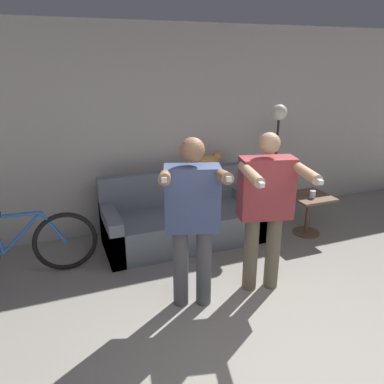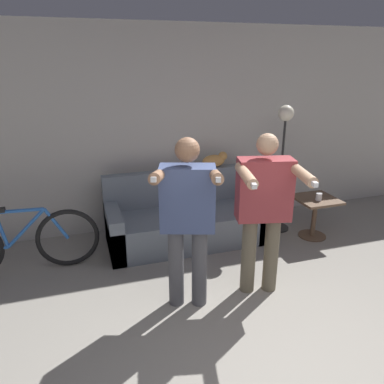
# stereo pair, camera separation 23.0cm
# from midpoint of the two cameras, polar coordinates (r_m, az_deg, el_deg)

# --- Properties ---
(wall_back) EXTENTS (10.00, 0.05, 2.60)m
(wall_back) POSITION_cam_midpoint_polar(r_m,az_deg,el_deg) (4.94, -1.67, 9.44)
(wall_back) COLOR beige
(wall_back) RESTS_ON ground_plane
(couch) EXTENTS (1.93, 0.82, 0.84)m
(couch) POSITION_cam_midpoint_polar(r_m,az_deg,el_deg) (4.68, 0.41, -4.38)
(couch) COLOR slate
(couch) RESTS_ON ground_plane
(person_left) EXTENTS (0.67, 0.78, 1.58)m
(person_left) POSITION_cam_midpoint_polar(r_m,az_deg,el_deg) (3.21, 1.36, -3.31)
(person_left) COLOR #56565B
(person_left) RESTS_ON ground_plane
(person_right) EXTENTS (0.66, 0.77, 1.57)m
(person_right) POSITION_cam_midpoint_polar(r_m,az_deg,el_deg) (3.51, 12.76, -1.94)
(person_right) COLOR #6B604C
(person_right) RESTS_ON ground_plane
(cat) EXTENTS (0.43, 0.14, 0.20)m
(cat) POSITION_cam_midpoint_polar(r_m,az_deg,el_deg) (4.88, 4.85, 4.85)
(cat) COLOR tan
(cat) RESTS_ON couch
(floor_lamp) EXTENTS (0.32, 0.32, 1.64)m
(floor_lamp) POSITION_cam_midpoint_polar(r_m,az_deg,el_deg) (4.91, 15.08, 6.99)
(floor_lamp) COLOR black
(floor_lamp) RESTS_ON ground_plane
(side_table) EXTENTS (0.50, 0.50, 0.53)m
(side_table) POSITION_cam_midpoint_polar(r_m,az_deg,el_deg) (5.02, 19.52, -2.45)
(side_table) COLOR brown
(side_table) RESTS_ON ground_plane
(cup) EXTENTS (0.07, 0.07, 0.09)m
(cup) POSITION_cam_midpoint_polar(r_m,az_deg,el_deg) (4.89, 20.05, -0.71)
(cup) COLOR white
(cup) RESTS_ON side_table
(bicycle) EXTENTS (1.63, 0.07, 0.76)m
(bicycle) POSITION_cam_midpoint_polar(r_m,az_deg,el_deg) (4.31, -23.39, -7.14)
(bicycle) COLOR black
(bicycle) RESTS_ON ground_plane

